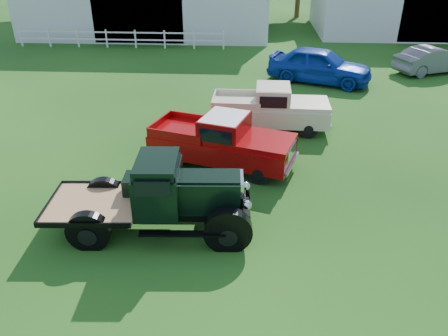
# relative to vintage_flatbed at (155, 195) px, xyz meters

# --- Properties ---
(ground) EXTENTS (120.00, 120.00, 0.00)m
(ground) POSITION_rel_vintage_flatbed_xyz_m (1.48, 0.38, -1.04)
(ground) COLOR #15380E
(fence_rail) EXTENTS (14.20, 0.16, 1.20)m
(fence_rail) POSITION_rel_vintage_flatbed_xyz_m (-6.52, 20.38, -0.44)
(fence_rail) COLOR white
(fence_rail) RESTS_ON ground
(vintage_flatbed) EXTENTS (5.38, 2.37, 2.09)m
(vintage_flatbed) POSITION_rel_vintage_flatbed_xyz_m (0.00, 0.00, 0.00)
(vintage_flatbed) COLOR black
(vintage_flatbed) RESTS_ON ground
(red_pickup) EXTENTS (5.28, 3.29, 1.80)m
(red_pickup) POSITION_rel_vintage_flatbed_xyz_m (1.47, 3.78, -0.14)
(red_pickup) COLOR #960708
(red_pickup) RESTS_ON ground
(white_pickup) EXTENTS (4.79, 1.96, 1.74)m
(white_pickup) POSITION_rel_vintage_flatbed_xyz_m (3.17, 6.97, -0.17)
(white_pickup) COLOR beige
(white_pickup) RESTS_ON ground
(misc_car_blue) EXTENTS (5.73, 3.91, 1.81)m
(misc_car_blue) POSITION_rel_vintage_flatbed_xyz_m (5.94, 13.36, -0.14)
(misc_car_blue) COLOR #0C3096
(misc_car_blue) RESTS_ON ground
(misc_car_grey) EXTENTS (4.63, 3.15, 1.44)m
(misc_car_grey) POSITION_rel_vintage_flatbed_xyz_m (12.50, 15.51, -0.32)
(misc_car_grey) COLOR #57575A
(misc_car_grey) RESTS_ON ground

